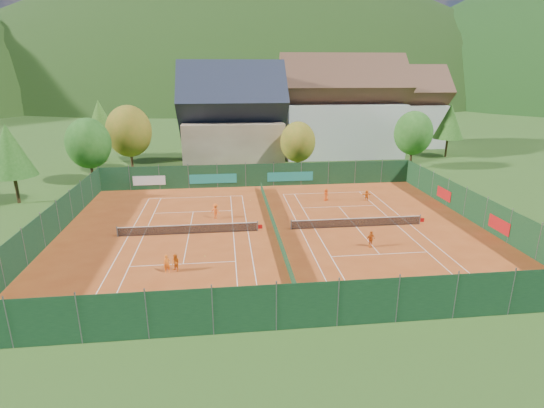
{
  "coord_description": "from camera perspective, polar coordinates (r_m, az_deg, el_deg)",
  "views": [
    {
      "loc": [
        -4.51,
        -37.25,
        14.6
      ],
      "look_at": [
        0.0,
        2.0,
        2.0
      ],
      "focal_mm": 28.0,
      "sensor_mm": 36.0,
      "label": 1
    }
  ],
  "objects": [
    {
      "name": "player_left_far",
      "position": [
        43.63,
        -7.59,
        -0.93
      ],
      "size": [
        1.17,
        1.0,
        1.57
      ],
      "primitive_type": "imported",
      "rotation": [
        0.0,
        0.0,
        2.64
      ],
      "color": "#FF5E16",
      "rests_on": "ground"
    },
    {
      "name": "court_divider",
      "position": [
        40.09,
        0.33,
        -2.91
      ],
      "size": [
        0.03,
        28.8,
        1.0
      ],
      "color": "#14391E",
      "rests_on": "ground"
    },
    {
      "name": "player_right_far_b",
      "position": [
        50.3,
        12.6,
        1.15
      ],
      "size": [
        1.23,
        0.46,
        1.3
      ],
      "primitive_type": "imported",
      "rotation": [
        0.0,
        0.0,
        3.21
      ],
      "color": "orange",
      "rests_on": "ground"
    },
    {
      "name": "tree_west_mid",
      "position": [
        65.24,
        -18.68,
        9.26
      ],
      "size": [
        6.44,
        6.44,
        9.78
      ],
      "color": "#4B2E1B",
      "rests_on": "ground"
    },
    {
      "name": "tennis_net_left",
      "position": [
        39.97,
        -10.93,
        -3.3
      ],
      "size": [
        13.3,
        0.1,
        1.02
      ],
      "color": "#59595B",
      "rests_on": "ground"
    },
    {
      "name": "tree_east_front",
      "position": [
        68.19,
        18.47,
        9.03
      ],
      "size": [
        5.72,
        5.72,
        8.69
      ],
      "color": "#482E19",
      "rests_on": "ground"
    },
    {
      "name": "player_right_far_a",
      "position": [
        49.51,
        7.27,
        1.25
      ],
      "size": [
        0.83,
        0.75,
        1.42
      ],
      "primitive_type": "imported",
      "rotation": [
        0.0,
        0.0,
        3.72
      ],
      "color": "#E75014",
      "rests_on": "ground"
    },
    {
      "name": "player_left_mid",
      "position": [
        33.03,
        -12.83,
        -7.71
      ],
      "size": [
        0.84,
        0.8,
        1.37
      ],
      "primitive_type": "imported",
      "rotation": [
        0.0,
        0.0,
        -0.6
      ],
      "color": "orange",
      "rests_on": "ground"
    },
    {
      "name": "tree_west_back",
      "position": [
        74.29,
        -22.1,
        10.34
      ],
      "size": [
        5.6,
        5.6,
        10.0
      ],
      "color": "#4A2E1A",
      "rests_on": "ground"
    },
    {
      "name": "ball_hopper",
      "position": [
        34.05,
        27.33,
        -8.8
      ],
      "size": [
        0.34,
        0.34,
        0.8
      ],
      "color": "slate",
      "rests_on": "ground"
    },
    {
      "name": "chalet",
      "position": [
        67.74,
        -5.33,
        10.85
      ],
      "size": [
        16.2,
        12.0,
        16.0
      ],
      "color": "tan",
      "rests_on": "ground"
    },
    {
      "name": "fence_north",
      "position": [
        54.99,
        -2.14,
        3.86
      ],
      "size": [
        40.0,
        0.1,
        3.0
      ],
      "color": "#153B20",
      "rests_on": "ground"
    },
    {
      "name": "tree_center",
      "position": [
        60.98,
        3.49,
        8.33
      ],
      "size": [
        5.01,
        5.01,
        7.6
      ],
      "color": "#4D351B",
      "rests_on": "ground"
    },
    {
      "name": "loose_ball_2",
      "position": [
        44.4,
        3.49,
        -1.5
      ],
      "size": [
        0.07,
        0.07,
        0.07
      ],
      "primitive_type": "sphere",
      "color": "#CCD833",
      "rests_on": "ground"
    },
    {
      "name": "player_left_near",
      "position": [
        32.92,
        -13.95,
        -7.81
      ],
      "size": [
        0.55,
        0.39,
        1.43
      ],
      "primitive_type": "imported",
      "rotation": [
        0.0,
        0.0,
        0.09
      ],
      "color": "orange",
      "rests_on": "ground"
    },
    {
      "name": "tree_east_mid",
      "position": [
        79.7,
        22.77,
        10.19
      ],
      "size": [
        5.04,
        5.04,
        9.0
      ],
      "color": "#432E17",
      "rests_on": "ground"
    },
    {
      "name": "tree_west_side",
      "position": [
        55.23,
        -31.83,
        6.15
      ],
      "size": [
        5.04,
        5.04,
        9.0
      ],
      "color": "#402D17",
      "rests_on": "ground"
    },
    {
      "name": "player_right_near",
      "position": [
        37.31,
        13.13,
        -4.62
      ],
      "size": [
        0.93,
        0.63,
        1.47
      ],
      "primitive_type": "imported",
      "rotation": [
        0.0,
        0.0,
        0.35
      ],
      "color": "#CF5712",
      "rests_on": "ground"
    },
    {
      "name": "fence_south",
      "position": [
        25.37,
        4.78,
        -13.47
      ],
      "size": [
        40.0,
        0.04,
        3.0
      ],
      "color": "#13361C",
      "rests_on": "ground"
    },
    {
      "name": "tennis_net_right",
      "position": [
        41.79,
        11.51,
        -2.39
      ],
      "size": [
        13.3,
        0.1,
        1.02
      ],
      "color": "#59595B",
      "rests_on": "ground"
    },
    {
      "name": "tree_east_back",
      "position": [
        83.43,
        15.25,
        11.68
      ],
      "size": [
        7.15,
        7.15,
        10.86
      ],
      "color": "#492F1A",
      "rests_on": "ground"
    },
    {
      "name": "court_markings_right",
      "position": [
        41.92,
        11.26,
        -3.04
      ],
      "size": [
        11.03,
        23.83,
        0.0
      ],
      "color": "white",
      "rests_on": "ground"
    },
    {
      "name": "court_markings_left",
      "position": [
        40.16,
        -11.11,
        -3.96
      ],
      "size": [
        11.03,
        23.83,
        0.0
      ],
      "color": "white",
      "rests_on": "ground"
    },
    {
      "name": "fence_east",
      "position": [
        46.52,
        25.58,
        -0.48
      ],
      "size": [
        0.09,
        32.0,
        3.0
      ],
      "color": "#133619",
      "rests_on": "ground"
    },
    {
      "name": "mountain_backdrop",
      "position": [
        278.08,
        0.4,
        6.44
      ],
      "size": [
        820.0,
        530.0,
        242.0
      ],
      "color": "black",
      "rests_on": "ground"
    },
    {
      "name": "tree_west_front",
      "position": [
        60.57,
        -23.46,
        7.5
      ],
      "size": [
        5.72,
        5.72,
        8.69
      ],
      "color": "#452B18",
      "rests_on": "ground"
    },
    {
      "name": "hotel_block_b",
      "position": [
        88.64,
        16.75,
        11.79
      ],
      "size": [
        17.28,
        10.0,
        15.5
      ],
      "color": "silver",
      "rests_on": "ground"
    },
    {
      "name": "loose_ball_0",
      "position": [
        35.28,
        -9.0,
        -6.93
      ],
      "size": [
        0.07,
        0.07,
        0.07
      ],
      "primitive_type": "sphere",
      "color": "#CCD833",
      "rests_on": "ground"
    },
    {
      "name": "ground",
      "position": [
        40.27,
        0.33,
        -3.6
      ],
      "size": [
        600.0,
        600.0,
        0.0
      ],
      "primitive_type": "plane",
      "color": "#274A17",
      "rests_on": "ground"
    },
    {
      "name": "hotel_block_a",
      "position": [
        76.41,
        9.25,
        12.04
      ],
      "size": [
        21.6,
        11.0,
        17.25
      ],
      "color": "silver",
      "rests_on": "ground"
    },
    {
      "name": "loose_ball_1",
      "position": [
        30.4,
        14.09,
        -11.52
      ],
      "size": [
        0.07,
        0.07,
        0.07
      ],
      "primitive_type": "sphere",
      "color": "#CCD833",
      "rests_on": "ground"
    },
    {
      "name": "loose_ball_3",
      "position": [
        49.26,
        -2.92,
        0.46
      ],
      "size": [
        0.07,
        0.07,
        0.07
      ],
      "primitive_type": "sphere",
      "color": "#CCD833",
      "rests_on": "ground"
    },
    {
      "name": "fence_west",
      "position": [
        42.42,
        -27.61,
        -2.4
      ],
      "size": [
        0.04,
        32.0,
        3.0
      ],
      "color": "#13351D",
      "rests_on": "ground"
    },
    {
      "name": "clay_pad",
      "position": [
        40.26,
        0.33,
        -3.57
      ],
      "size": [
        40.0,
        32.0,
        0.01
      ],
      "primitive_type": "cube",
      "color": "#A44218",
      "rests_on": "ground"
    }
  ]
}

